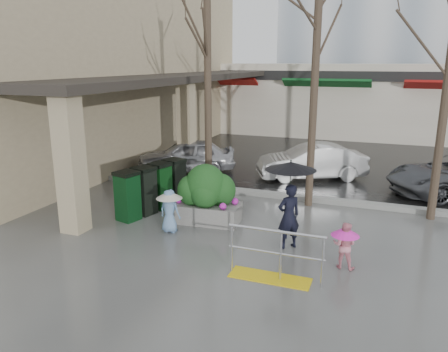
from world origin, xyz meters
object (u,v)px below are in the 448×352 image
Objects in this scene: car_a at (186,156)px; tree_west at (207,28)px; child_blue at (170,206)px; tree_midwest at (318,18)px; car_b at (311,162)px; planter at (206,194)px; child_pink at (345,242)px; handrail at (273,261)px; news_boxes at (152,188)px; woman at (290,195)px.

tree_west is at bearing 12.73° from car_a.
child_blue is at bearing -84.16° from tree_west.
car_b is (-0.46, 3.05, -4.60)m from tree_midwest.
tree_west reaches higher than child_blue.
child_blue is 0.59× the size of planter.
child_pink is at bearing -11.27° from car_b.
car_a reaches higher than child_blue.
tree_midwest is at bearing 91.91° from handrail.
handrail is 5.04m from news_boxes.
handrail is 0.28× the size of tree_west.
planter is at bearing -16.60° from child_pink.
handrail is at bearing 10.29° from car_a.
woman is (0.10, -3.22, -3.97)m from tree_midwest.
child_blue is 6.18m from car_a.
news_boxes is at bearing 171.34° from planter.
tree_west is 1.84× the size of car_a.
car_a reaches higher than handrail.
tree_midwest is at bearing 45.44° from planter.
child_pink is 9.03m from car_a.
tree_west is 2.78× the size of news_boxes.
tree_west is 5.99m from woman.
woman is at bearing -175.56° from child_blue.
child_blue is at bearing -1.33° from child_pink.
child_blue is 0.30× the size of car_a.
woman is 1.87× the size of child_blue.
handrail is at bearing 50.47° from woman.
tree_west is at bearing -81.63° from child_blue.
tree_west reaches higher than car_b.
tree_west is at bearing 82.49° from news_boxes.
car_a and car_b have the same top height.
planter is at bearing -68.83° from tree_west.
handrail is 1.93× the size of child_pink.
tree_midwest reaches higher than news_boxes.
news_boxes is (-0.86, -2.06, -4.42)m from tree_west.
car_b is at bearing 71.71° from car_a.
child_pink is at bearing -69.95° from tree_midwest.
woman is at bearing -21.26° from car_b.
tree_midwest reaches higher than planter.
woman is 1.58m from child_pink.
handrail is 1.03× the size of planter.
planter is 0.50× the size of car_a.
car_a is at bearing 154.78° from tree_midwest.
car_a is (-2.28, 5.74, -0.03)m from child_blue.
tree_midwest is (3.20, 0.00, 0.15)m from tree_west.
child_pink is at bearing 20.35° from car_a.
woman is at bearing -20.38° from planter.
tree_midwest is at bearing 0.00° from tree_west.
tree_west is 5.43m from car_a.
handrail is 8.96m from car_a.
child_pink is 4.28m from child_blue.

